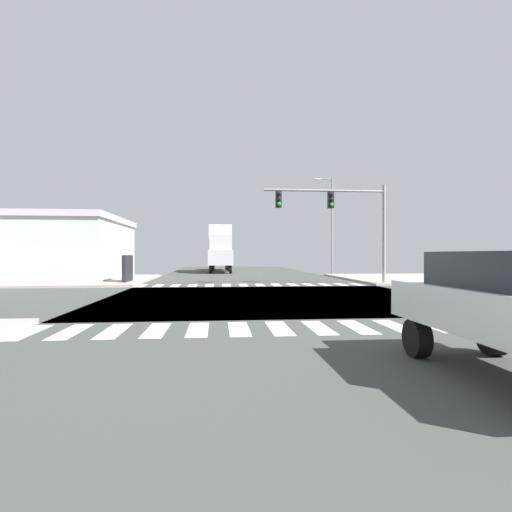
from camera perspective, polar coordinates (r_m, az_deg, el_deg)
The scene contains 10 objects.
ground at distance 17.69m, azimuth 2.10°, elevation -5.83°, with size 90.00×90.00×0.05m.
sidewalk_corner_ne at distance 33.22m, azimuth 22.10°, elevation -2.86°, with size 12.00×12.00×0.14m.
sidewalk_corner_nw at distance 31.39m, azimuth -25.33°, elevation -3.04°, with size 12.00×12.00×0.14m.
crosswalk_near at distance 10.50m, azimuth 5.95°, elevation -9.83°, with size 13.50×2.00×0.01m.
crosswalk_far at distance 24.89m, azimuth -0.64°, elevation -4.01°, with size 13.50×2.00×0.01m.
traffic_signal_mast at distance 25.46m, azimuth 11.05°, elevation 6.26°, with size 7.49×0.55×6.08m.
street_lamp at distance 39.25m, azimuth 10.15°, elevation 5.27°, with size 1.78×0.32×8.98m.
bank_building at distance 34.22m, azimuth -30.12°, elevation 0.92°, with size 16.16×11.09×4.55m.
suv_leading_3 at distance 49.38m, azimuth -5.00°, elevation -0.31°, with size 1.96×4.60×2.34m.
box_truck_outer_1 at distance 42.70m, azimuth -4.95°, elevation 1.18°, with size 2.40×7.20×4.85m.
Camera 1 is at (-2.27, -17.44, 1.83)m, focal length 28.98 mm.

